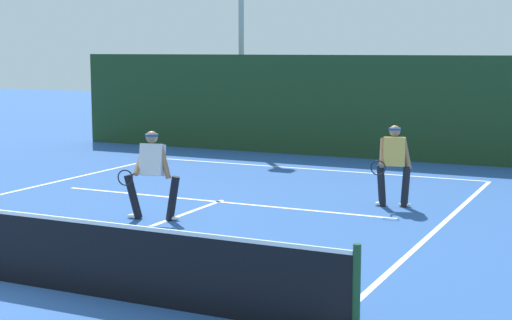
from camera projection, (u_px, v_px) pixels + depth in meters
ground_plane at (1, 281)px, 10.71m from camera, size 80.00×80.00×0.00m
court_line_baseline_far at (308, 169)px, 20.72m from camera, size 9.29×0.10×0.01m
court_line_service at (218, 202)px, 16.26m from camera, size 7.57×0.10×0.01m
court_line_centre at (135, 232)px, 13.57m from camera, size 0.10×6.40×0.01m
tennis_net at (0, 245)px, 10.64m from camera, size 10.19×0.09×1.07m
player_near at (152, 171)px, 14.43m from camera, size 1.09×0.90×1.66m
player_far at (394, 162)px, 15.64m from camera, size 0.74×0.87×1.64m
tennis_ball at (311, 255)px, 11.96m from camera, size 0.07×0.07×0.07m
back_fence_windscreen at (342, 106)px, 22.82m from camera, size 17.83×0.12×2.96m
light_pole at (241, 12)px, 25.25m from camera, size 0.55×0.44×6.97m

